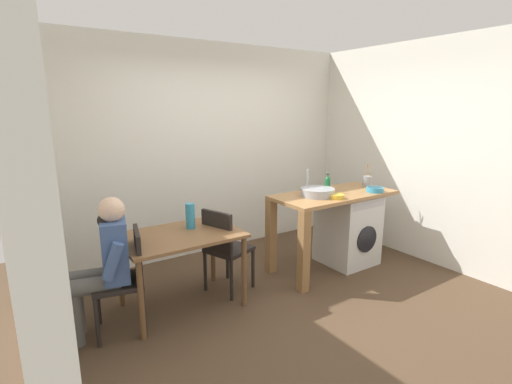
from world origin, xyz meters
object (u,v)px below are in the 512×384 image
object	(u,v)px
seated_person	(105,260)
vase	(190,216)
colander	(375,189)
bottle_squat_brown	(328,183)
mixing_bowl	(337,196)
dining_table	(181,244)
bottle_tall_green	(327,184)
chair_opposite	(224,246)
washing_machine	(348,229)
utensil_crock	(367,181)
chair_person_seat	(127,275)

from	to	relation	value
seated_person	vase	world-z (taller)	seated_person
vase	colander	bearing A→B (deg)	-11.81
bottle_squat_brown	mixing_bowl	distance (m)	0.38
colander	vase	distance (m)	2.22
dining_table	bottle_tall_green	bearing A→B (deg)	-2.52
chair_opposite	washing_machine	distance (m)	1.66
dining_table	chair_opposite	bearing A→B (deg)	2.93
seated_person	utensil_crock	bearing A→B (deg)	-77.67
chair_person_seat	colander	xyz separation A→B (m)	(2.87, -0.24, 0.44)
bottle_tall_green	mixing_bowl	world-z (taller)	bottle_tall_green
dining_table	seated_person	bearing A→B (deg)	-173.41
bottle_squat_brown	vase	xyz separation A→B (m)	(-1.74, 0.10, -0.15)
dining_table	utensil_crock	world-z (taller)	utensil_crock
bottle_tall_green	chair_opposite	bearing A→B (deg)	175.51
dining_table	bottle_tall_green	distance (m)	1.85
seated_person	bottle_squat_brown	distance (m)	2.62
washing_machine	vase	distance (m)	2.05
washing_machine	colander	bearing A→B (deg)	-49.26
dining_table	chair_opposite	size ratio (longest dim) A/B	1.22
washing_machine	bottle_squat_brown	distance (m)	0.65
washing_machine	mixing_bowl	xyz separation A→B (m)	(-0.43, -0.20, 0.52)
washing_machine	bottle_tall_green	bearing A→B (deg)	170.09
seated_person	washing_machine	world-z (taller)	seated_person
chair_opposite	utensil_crock	world-z (taller)	utensil_crock
chair_opposite	colander	xyz separation A→B (m)	(1.84, -0.38, 0.44)
bottle_squat_brown	mixing_bowl	xyz separation A→B (m)	(-0.18, -0.33, -0.07)
chair_opposite	utensil_crock	bearing A→B (deg)	66.98
washing_machine	bottle_squat_brown	size ratio (longest dim) A/B	4.00
chair_opposite	chair_person_seat	bearing A→B (deg)	-102.16
seated_person	utensil_crock	world-z (taller)	utensil_crock
bottle_squat_brown	mixing_bowl	world-z (taller)	bottle_squat_brown
mixing_bowl	utensil_crock	xyz separation A→B (m)	(0.80, 0.25, 0.04)
colander	bottle_tall_green	bearing A→B (deg)	151.79
chair_opposite	bottle_tall_green	size ratio (longest dim) A/B	3.86
washing_machine	utensil_crock	bearing A→B (deg)	8.10
colander	dining_table	bearing A→B (deg)	171.33
chair_opposite	bottle_squat_brown	bearing A→B (deg)	68.91
vase	utensil_crock	bearing A→B (deg)	-4.47
washing_machine	bottle_squat_brown	bearing A→B (deg)	151.50
chair_person_seat	chair_opposite	distance (m)	1.04
seated_person	colander	world-z (taller)	seated_person
dining_table	bottle_tall_green	size ratio (longest dim) A/B	4.72
bottle_tall_green	bottle_squat_brown	size ratio (longest dim) A/B	1.08
chair_person_seat	colander	bearing A→B (deg)	-82.37
utensil_crock	vase	size ratio (longest dim) A/B	1.18
chair_person_seat	bottle_tall_green	world-z (taller)	bottle_tall_green
chair_person_seat	mixing_bowl	xyz separation A→B (m)	(2.25, -0.22, 0.44)
bottle_squat_brown	chair_opposite	bearing A→B (deg)	178.85
mixing_bowl	vase	world-z (taller)	vase
bottle_tall_green	mixing_bowl	xyz separation A→B (m)	(-0.10, -0.25, -0.08)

